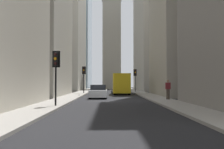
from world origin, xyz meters
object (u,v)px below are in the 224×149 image
(delivery_truck, at_px, (121,84))
(traffic_light_far_junction, at_px, (135,75))
(sedan_silver, at_px, (98,92))
(traffic_light_foreground, at_px, (56,65))
(discarded_bottle, at_px, (79,95))
(pedestrian, at_px, (168,89))
(traffic_light_midblock, at_px, (84,73))

(delivery_truck, height_order, traffic_light_far_junction, traffic_light_far_junction)
(delivery_truck, bearing_deg, sedan_silver, 163.61)
(traffic_light_foreground, xyz_separation_m, discarded_bottle, (12.39, -0.23, -2.56))
(delivery_truck, relative_size, traffic_light_foreground, 1.78)
(delivery_truck, xyz_separation_m, pedestrian, (-13.74, -3.62, -0.35))
(traffic_light_foreground, xyz_separation_m, traffic_light_far_junction, (27.29, -7.90, 0.06))
(traffic_light_far_junction, relative_size, discarded_bottle, 13.75)
(sedan_silver, bearing_deg, traffic_light_foreground, 167.20)
(pedestrian, height_order, discarded_bottle, pedestrian)
(traffic_light_far_junction, xyz_separation_m, discarded_bottle, (-14.89, 7.67, -2.61))
(traffic_light_foreground, bearing_deg, delivery_truck, -14.50)
(discarded_bottle, bearing_deg, sedan_silver, -127.28)
(traffic_light_foreground, height_order, traffic_light_midblock, traffic_light_midblock)
(traffic_light_foreground, bearing_deg, traffic_light_far_junction, -16.16)
(sedan_silver, bearing_deg, traffic_light_far_junction, -18.27)
(delivery_truck, relative_size, traffic_light_far_junction, 1.74)
(pedestrian, bearing_deg, traffic_light_midblock, 31.77)
(traffic_light_far_junction, bearing_deg, discarded_bottle, 152.74)
(delivery_truck, xyz_separation_m, traffic_light_foreground, (-20.23, 5.23, 1.35))
(traffic_light_foreground, relative_size, traffic_light_far_junction, 0.98)
(sedan_silver, relative_size, pedestrian, 2.43)
(traffic_light_foreground, relative_size, pedestrian, 2.05)
(traffic_light_midblock, xyz_separation_m, traffic_light_far_junction, (6.49, -7.91, -0.06))
(traffic_light_far_junction, xyz_separation_m, pedestrian, (-20.79, -0.95, -1.75))
(traffic_light_far_junction, relative_size, pedestrian, 2.09)
(sedan_silver, distance_m, traffic_light_foreground, 11.20)
(sedan_silver, height_order, discarded_bottle, sedan_silver)
(traffic_light_foreground, bearing_deg, traffic_light_midblock, 0.02)
(delivery_truck, height_order, traffic_light_midblock, traffic_light_midblock)
(delivery_truck, relative_size, sedan_silver, 1.50)
(sedan_silver, bearing_deg, pedestrian, -123.34)
(traffic_light_far_junction, bearing_deg, sedan_silver, 161.73)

